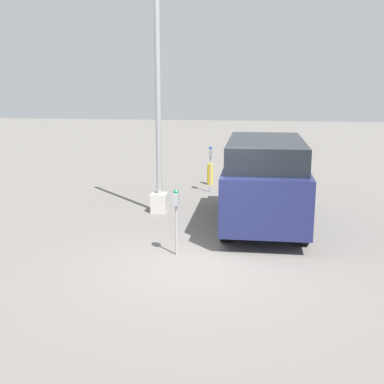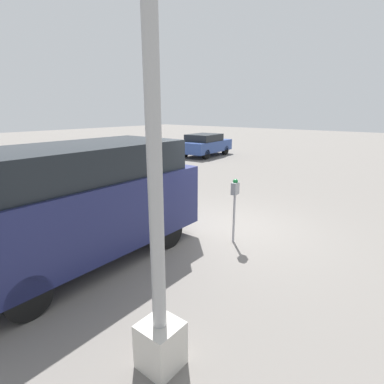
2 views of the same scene
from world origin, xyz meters
name	(u,v)px [view 1 (image 1 of 2)]	position (x,y,z in m)	size (l,w,h in m)	color
ground_plane	(200,263)	(0.00, 0.00, 0.00)	(80.00, 80.00, 0.00)	slate
parking_meter_near	(176,207)	(0.42, 0.57, 1.06)	(0.21, 0.13, 1.44)	#9E9EA3
parking_meter_far	(210,159)	(6.67, 0.52, 1.14)	(0.21, 0.13, 1.55)	#9E9EA3
lamp_post	(159,141)	(3.84, 1.67, 2.03)	(0.44, 0.44, 6.38)	beige
parked_van	(265,180)	(2.93, -1.27, 1.20)	(4.73, 2.04, 2.24)	navy
fire_hydrant	(210,174)	(7.89, 0.66, 0.41)	(0.20, 0.20, 0.82)	gold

